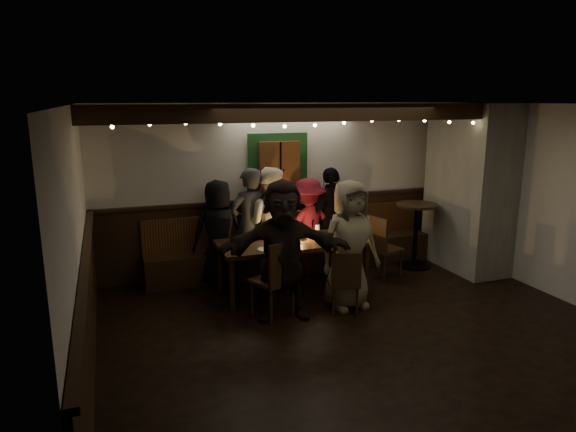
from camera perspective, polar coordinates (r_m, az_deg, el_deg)
name	(u,v)px	position (r m, az deg, el deg)	size (l,w,h in m)	color
room	(382,210)	(7.62, 10.44, 0.69)	(6.02, 5.01, 2.62)	black
dining_table	(293,245)	(7.12, 0.54, -3.27)	(2.07, 0.89, 0.90)	black
chair_near_left	(277,275)	(6.30, -1.18, -6.57)	(0.59, 0.59, 1.00)	black
chair_near_right	(345,279)	(6.49, 6.32, -6.96)	(0.45, 0.45, 0.82)	black
chair_end	(381,244)	(7.79, 10.24, -3.07)	(0.54, 0.54, 0.96)	black
high_top	(416,227)	(8.45, 14.04, -1.20)	(0.65, 0.65, 1.04)	black
person_a	(219,233)	(7.48, -7.71, -1.83)	(0.75, 0.49, 1.54)	black
person_b	(250,225)	(7.56, -4.27, -1.01)	(0.62, 0.41, 1.69)	#2D2D31
person_c	(269,224)	(7.64, -2.12, -0.84)	(0.82, 0.64, 1.69)	white
person_d	(308,226)	(7.91, 2.22, -1.12)	(0.96, 0.55, 1.49)	maroon
person_e	(331,219)	(8.07, 4.86, -0.34)	(0.96, 0.40, 1.63)	black
person_f	(283,250)	(6.23, -0.59, -3.82)	(1.61, 0.51, 1.73)	black
person_g	(349,245)	(6.61, 6.83, -3.19)	(0.82, 0.53, 1.68)	#7F7157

